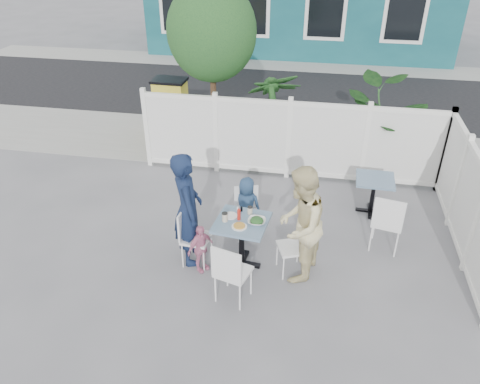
% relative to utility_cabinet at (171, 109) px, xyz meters
% --- Properties ---
extents(ground, '(80.00, 80.00, 0.00)m').
position_rel_utility_cabinet_xyz_m(ground, '(2.80, -4.00, -0.66)').
color(ground, slate).
extents(near_sidewalk, '(24.00, 2.60, 0.01)m').
position_rel_utility_cabinet_xyz_m(near_sidewalk, '(2.80, -0.20, -0.65)').
color(near_sidewalk, gray).
rests_on(near_sidewalk, ground).
extents(street, '(24.00, 5.00, 0.01)m').
position_rel_utility_cabinet_xyz_m(street, '(2.80, 3.50, -0.65)').
color(street, black).
rests_on(street, ground).
extents(far_sidewalk, '(24.00, 1.60, 0.01)m').
position_rel_utility_cabinet_xyz_m(far_sidewalk, '(2.80, 6.60, -0.65)').
color(far_sidewalk, gray).
rests_on(far_sidewalk, ground).
extents(fence_back, '(5.86, 0.08, 1.60)m').
position_rel_utility_cabinet_xyz_m(fence_back, '(2.90, -1.60, 0.13)').
color(fence_back, white).
rests_on(fence_back, ground).
extents(fence_right, '(0.08, 3.66, 1.60)m').
position_rel_utility_cabinet_xyz_m(fence_right, '(5.80, -3.40, 0.13)').
color(fence_right, white).
rests_on(fence_right, ground).
extents(tree, '(1.80, 1.62, 3.59)m').
position_rel_utility_cabinet_xyz_m(tree, '(1.20, -0.70, 1.94)').
color(tree, '#382316').
rests_on(tree, ground).
extents(utility_cabinet, '(0.72, 0.52, 1.31)m').
position_rel_utility_cabinet_xyz_m(utility_cabinet, '(0.00, 0.00, 0.00)').
color(utility_cabinet, gold).
rests_on(utility_cabinet, ground).
extents(potted_shrub_a, '(1.47, 1.47, 1.94)m').
position_rel_utility_cabinet_xyz_m(potted_shrub_a, '(2.54, -0.90, 0.32)').
color(potted_shrub_a, '#173B1D').
rests_on(potted_shrub_a, ground).
extents(potted_shrub_b, '(2.16, 2.05, 1.88)m').
position_rel_utility_cabinet_xyz_m(potted_shrub_b, '(4.65, -1.00, 0.28)').
color(potted_shrub_b, '#173B1D').
rests_on(potted_shrub_b, ground).
extents(main_table, '(0.82, 0.82, 0.79)m').
position_rel_utility_cabinet_xyz_m(main_table, '(2.50, -4.48, -0.05)').
color(main_table, slate).
rests_on(main_table, ground).
extents(spare_table, '(0.67, 0.67, 0.68)m').
position_rel_utility_cabinet_xyz_m(spare_table, '(4.51, -2.63, -0.13)').
color(spare_table, slate).
rests_on(spare_table, ground).
extents(chair_left, '(0.44, 0.45, 0.91)m').
position_rel_utility_cabinet_xyz_m(chair_left, '(1.75, -4.55, -0.12)').
color(chair_left, white).
rests_on(chair_left, ground).
extents(chair_right, '(0.51, 0.52, 0.88)m').
position_rel_utility_cabinet_xyz_m(chair_right, '(3.31, -4.48, -0.14)').
color(chair_right, white).
rests_on(chair_right, ground).
extents(chair_back, '(0.48, 0.47, 0.86)m').
position_rel_utility_cabinet_xyz_m(chair_back, '(2.44, -3.69, -0.16)').
color(chair_back, white).
rests_on(chair_back, ground).
extents(chair_near, '(0.53, 0.52, 0.95)m').
position_rel_utility_cabinet_xyz_m(chair_near, '(2.49, -5.30, -0.10)').
color(chair_near, white).
rests_on(chair_near, ground).
extents(chair_spare, '(0.53, 0.52, 1.00)m').
position_rel_utility_cabinet_xyz_m(chair_spare, '(4.63, -3.74, -0.07)').
color(chair_spare, white).
rests_on(chair_spare, ground).
extents(man, '(0.64, 0.77, 1.80)m').
position_rel_utility_cabinet_xyz_m(man, '(1.69, -4.48, 0.24)').
color(man, '#121E3C').
rests_on(man, ground).
extents(woman, '(0.83, 0.97, 1.76)m').
position_rel_utility_cabinet_xyz_m(woman, '(3.33, -4.56, 0.22)').
color(woman, '#D1B551').
rests_on(woman, ground).
extents(boy, '(0.54, 0.40, 1.01)m').
position_rel_utility_cabinet_xyz_m(boy, '(2.42, -3.62, -0.15)').
color(boy, navy).
rests_on(boy, ground).
extents(toddler, '(0.42, 0.49, 0.78)m').
position_rel_utility_cabinet_xyz_m(toddler, '(1.93, -4.72, -0.26)').
color(toddler, pink).
rests_on(toddler, ground).
extents(plate_main, '(0.22, 0.22, 0.01)m').
position_rel_utility_cabinet_xyz_m(plate_main, '(2.49, -4.63, 0.14)').
color(plate_main, white).
rests_on(plate_main, main_table).
extents(plate_side, '(0.21, 0.21, 0.01)m').
position_rel_utility_cabinet_xyz_m(plate_side, '(2.31, -4.38, 0.14)').
color(plate_side, white).
rests_on(plate_side, main_table).
extents(salad_bowl, '(0.25, 0.25, 0.06)m').
position_rel_utility_cabinet_xyz_m(salad_bowl, '(2.72, -4.49, 0.16)').
color(salad_bowl, white).
rests_on(salad_bowl, main_table).
extents(coffee_cup_a, '(0.08, 0.08, 0.13)m').
position_rel_utility_cabinet_xyz_m(coffee_cup_a, '(2.26, -4.52, 0.19)').
color(coffee_cup_a, beige).
rests_on(coffee_cup_a, main_table).
extents(coffee_cup_b, '(0.07, 0.07, 0.11)m').
position_rel_utility_cabinet_xyz_m(coffee_cup_b, '(2.58, -4.26, 0.18)').
color(coffee_cup_b, beige).
rests_on(coffee_cup_b, main_table).
extents(ketchup_bottle, '(0.05, 0.05, 0.16)m').
position_rel_utility_cabinet_xyz_m(ketchup_bottle, '(2.45, -4.44, 0.21)').
color(ketchup_bottle, red).
rests_on(ketchup_bottle, main_table).
extents(salt_shaker, '(0.03, 0.03, 0.07)m').
position_rel_utility_cabinet_xyz_m(salt_shaker, '(2.39, -4.23, 0.17)').
color(salt_shaker, white).
rests_on(salt_shaker, main_table).
extents(pepper_shaker, '(0.03, 0.03, 0.08)m').
position_rel_utility_cabinet_xyz_m(pepper_shaker, '(2.45, -4.22, 0.17)').
color(pepper_shaker, black).
rests_on(pepper_shaker, main_table).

